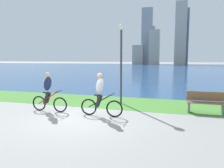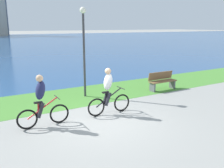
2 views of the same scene
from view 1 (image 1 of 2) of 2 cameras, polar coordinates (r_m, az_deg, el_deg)
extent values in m
plane|color=gray|center=(8.09, -8.40, -9.33)|extent=(300.00, 300.00, 0.00)
cube|color=#478433|center=(11.06, -1.13, -4.84)|extent=(120.00, 3.14, 0.01)
cube|color=navy|center=(54.52, 13.27, 4.30)|extent=(300.00, 84.99, 0.00)
torus|color=black|center=(8.12, 0.66, -6.77)|extent=(0.67, 0.06, 0.67)
torus|color=black|center=(8.47, -6.34, -6.24)|extent=(0.67, 0.06, 0.67)
cylinder|color=black|center=(8.22, -3.09, -4.52)|extent=(1.04, 0.04, 0.62)
cylinder|color=black|center=(8.28, -3.97, -4.80)|extent=(0.04, 0.04, 0.48)
cube|color=black|center=(8.23, -3.99, -3.02)|extent=(0.24, 0.10, 0.05)
cylinder|color=black|center=(8.01, 0.32, -2.69)|extent=(0.03, 0.52, 0.03)
ellipsoid|color=white|center=(8.14, -3.31, -0.42)|extent=(0.40, 0.36, 0.65)
sphere|color=#D8AD84|center=(8.10, -3.33, 2.25)|extent=(0.22, 0.22, 0.22)
cylinder|color=#26262D|center=(8.35, -3.39, -4.55)|extent=(0.27, 0.11, 0.49)
cylinder|color=#26262D|center=(8.16, -3.87, -4.81)|extent=(0.27, 0.11, 0.49)
torus|color=black|center=(9.11, -13.96, -5.51)|extent=(0.65, 0.06, 0.65)
torus|color=black|center=(9.67, -19.22, -4.98)|extent=(0.65, 0.06, 0.65)
cylinder|color=red|center=(9.34, -16.86, -3.51)|extent=(1.00, 0.04, 0.61)
cylinder|color=red|center=(9.42, -17.50, -3.75)|extent=(0.04, 0.04, 0.48)
cube|color=black|center=(9.38, -17.56, -2.21)|extent=(0.24, 0.10, 0.05)
cylinder|color=black|center=(9.03, -14.34, -1.92)|extent=(0.03, 0.52, 0.03)
ellipsoid|color=#1E234C|center=(9.27, -17.12, 0.08)|extent=(0.40, 0.36, 0.65)
sphere|color=#D8AD84|center=(9.24, -17.20, 2.42)|extent=(0.22, 0.22, 0.22)
cylinder|color=#26262D|center=(9.47, -16.91, -3.57)|extent=(0.27, 0.11, 0.49)
cylinder|color=#26262D|center=(9.31, -17.59, -3.77)|extent=(0.27, 0.11, 0.49)
cube|color=brown|center=(9.46, 24.20, -4.69)|extent=(1.50, 0.45, 0.04)
cube|color=brown|center=(9.61, 24.12, -3.00)|extent=(1.50, 0.11, 0.40)
cube|color=#595960|center=(9.62, 27.99, -6.08)|extent=(0.08, 0.37, 0.45)
cube|color=#595960|center=(9.44, 20.20, -5.92)|extent=(0.08, 0.37, 0.45)
cylinder|color=#38383D|center=(10.45, 2.51, 4.65)|extent=(0.10, 0.10, 3.69)
sphere|color=white|center=(10.55, 2.56, 15.27)|extent=(0.28, 0.28, 0.28)
cube|color=#ADA899|center=(89.49, 7.05, 7.92)|extent=(4.49, 2.01, 8.04)
cube|color=#8C939E|center=(90.62, 9.49, 12.64)|extent=(4.40, 2.23, 23.11)
cube|color=#ADA899|center=(92.02, 10.91, 10.22)|extent=(2.06, 4.27, 15.76)
cube|color=#ADA899|center=(85.87, 11.46, 9.71)|extent=(3.96, 4.34, 13.50)
cube|color=#ADA899|center=(86.43, 18.15, 12.87)|extent=(4.20, 4.36, 23.66)
cube|color=slate|center=(91.26, 18.75, 12.09)|extent=(4.35, 2.07, 22.32)
camera|label=2|loc=(6.92, -72.50, 9.73)|focal=38.97mm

